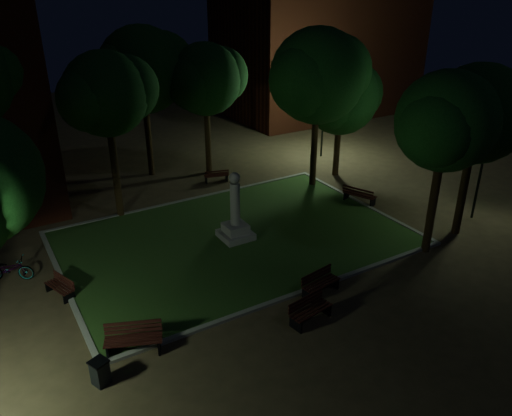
{
  "coord_description": "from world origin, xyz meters",
  "views": [
    {
      "loc": [
        -9.55,
        -15.86,
        10.97
      ],
      "look_at": [
        0.49,
        1.0,
        1.86
      ],
      "focal_mm": 35.0,
      "sensor_mm": 36.0,
      "label": 1
    }
  ],
  "objects": [
    {
      "name": "lawn",
      "position": [
        0.0,
        2.0,
        0.04
      ],
      "size": [
        15.0,
        10.0,
        0.08
      ],
      "primitive_type": "cube",
      "color": "#2B4F1D",
      "rests_on": "ground"
    },
    {
      "name": "ground",
      "position": [
        0.0,
        0.0,
        0.0
      ],
      "size": [
        80.0,
        80.0,
        0.0
      ],
      "primitive_type": "plane",
      "color": "#4A3B26"
    },
    {
      "name": "bench_far_side",
      "position": [
        2.43,
        8.78,
        0.36
      ],
      "size": [
        1.48,
        0.81,
        0.77
      ],
      "rotation": [
        0.0,
        0.0,
        2.9
      ],
      "color": "black",
      "rests_on": "ground"
    },
    {
      "name": "building_far",
      "position": [
        18.0,
        20.0,
        6.0
      ],
      "size": [
        16.0,
        10.0,
        12.0
      ],
      "primitive_type": "cube",
      "color": "#501E10",
      "rests_on": "ground"
    },
    {
      "name": "tree_north_er",
      "position": [
        2.78,
        10.29,
        5.69
      ],
      "size": [
        5.06,
        4.13,
        7.77
      ],
      "color": "black",
      "rests_on": "ground"
    },
    {
      "name": "trash_bin",
      "position": [
        -7.73,
        -3.84,
        0.42
      ],
      "size": [
        0.64,
        0.64,
        0.83
      ],
      "color": "black",
      "rests_on": "ground"
    },
    {
      "name": "bench_west_near",
      "position": [
        -6.43,
        -2.97,
        0.47
      ],
      "size": [
        1.92,
        1.26,
        1.0
      ],
      "rotation": [
        0.0,
        0.0,
        -0.39
      ],
      "color": "black",
      "rests_on": "ground"
    },
    {
      "name": "tree_north_wl",
      "position": [
        -3.72,
        7.12,
        6.14
      ],
      "size": [
        4.81,
        3.92,
        8.12
      ],
      "color": "black",
      "rests_on": "ground"
    },
    {
      "name": "bench_right_side",
      "position": [
        7.55,
        2.16,
        0.45
      ],
      "size": [
        1.24,
        1.83,
        0.95
      ],
      "rotation": [
        0.0,
        0.0,
        1.98
      ],
      "color": "black",
      "rests_on": "ground"
    },
    {
      "name": "tree_extra",
      "position": [
        7.09,
        5.49,
        6.22
      ],
      "size": [
        6.24,
        5.09,
        8.77
      ],
      "color": "black",
      "rests_on": "ground"
    },
    {
      "name": "bench_near_left",
      "position": [
        -0.65,
        -4.58,
        0.43
      ],
      "size": [
        1.72,
        0.83,
        0.91
      ],
      "rotation": [
        0.0,
        0.0,
        0.16
      ],
      "color": "black",
      "rests_on": "ground"
    },
    {
      "name": "tree_far_north",
      "position": [
        -0.3,
        11.94,
        6.24
      ],
      "size": [
        6.02,
        4.91,
        8.7
      ],
      "color": "black",
      "rests_on": "ground"
    },
    {
      "name": "bench_near_right",
      "position": [
        0.7,
        -3.39,
        0.41
      ],
      "size": [
        1.67,
        0.81,
        0.88
      ],
      "rotation": [
        0.0,
        0.0,
        0.17
      ],
      "color": "black",
      "rests_on": "ground"
    },
    {
      "name": "lawn_kerb",
      "position": [
        0.0,
        2.0,
        0.06
      ],
      "size": [
        15.4,
        10.4,
        0.12
      ],
      "color": "slate",
      "rests_on": "ground"
    },
    {
      "name": "lamppost_ne",
      "position": [
        10.58,
        9.37,
        3.16
      ],
      "size": [
        1.18,
        0.28,
        4.52
      ],
      "color": "black",
      "rests_on": "ground"
    },
    {
      "name": "tree_east",
      "position": [
        9.32,
        -2.75,
        5.69
      ],
      "size": [
        5.26,
        4.29,
        7.84
      ],
      "color": "black",
      "rests_on": "ground"
    },
    {
      "name": "monument",
      "position": [
        0.0,
        2.0,
        0.96
      ],
      "size": [
        1.4,
        1.4,
        3.2
      ],
      "color": "gray",
      "rests_on": "lawn"
    },
    {
      "name": "lamppost_se",
      "position": [
        11.29,
        -2.06,
        3.24
      ],
      "size": [
        1.18,
        0.28,
        4.66
      ],
      "color": "black",
      "rests_on": "ground"
    },
    {
      "name": "bench_left_side",
      "position": [
        -7.8,
        1.48,
        0.36
      ],
      "size": [
        0.93,
        1.47,
        0.76
      ],
      "rotation": [
        0.0,
        0.0,
        -1.22
      ],
      "color": "black",
      "rests_on": "ground"
    },
    {
      "name": "bicycle",
      "position": [
        -9.3,
        3.61,
        0.49
      ],
      "size": [
        1.97,
        1.49,
        0.99
      ],
      "primitive_type": "imported",
      "rotation": [
        0.0,
        0.0,
        1.06
      ],
      "color": "black",
      "rests_on": "ground"
    },
    {
      "name": "tree_ne",
      "position": [
        9.29,
        6.14,
        4.75
      ],
      "size": [
        5.31,
        4.34,
        6.92
      ],
      "color": "black",
      "rests_on": "ground"
    },
    {
      "name": "tree_se",
      "position": [
        6.79,
        -3.21,
        5.81
      ],
      "size": [
        4.96,
        4.05,
        7.84
      ],
      "color": "black",
      "rests_on": "ground"
    }
  ]
}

